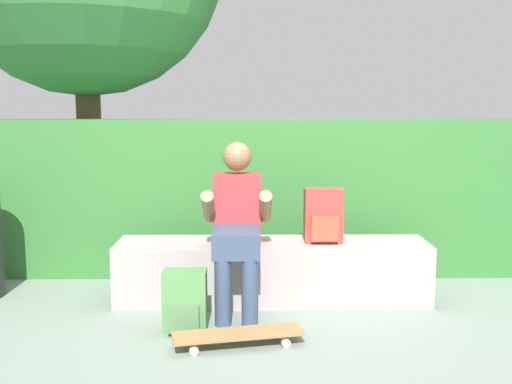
# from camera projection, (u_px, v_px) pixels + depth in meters

# --- Properties ---
(ground_plane) EXTENTS (24.00, 24.00, 0.00)m
(ground_plane) POSITION_uv_depth(u_px,v_px,m) (274.00, 314.00, 4.21)
(ground_plane) COLOR gray
(bench_main) EXTENTS (2.32, 0.49, 0.45)m
(bench_main) POSITION_uv_depth(u_px,v_px,m) (272.00, 271.00, 4.50)
(bench_main) COLOR #A59695
(bench_main) RESTS_ON ground
(person_skater) EXTENTS (0.49, 0.62, 1.20)m
(person_skater) POSITION_uv_depth(u_px,v_px,m) (237.00, 221.00, 4.22)
(person_skater) COLOR #B73338
(person_skater) RESTS_ON ground
(skateboard_near_person) EXTENTS (0.82, 0.36, 0.09)m
(skateboard_near_person) POSITION_uv_depth(u_px,v_px,m) (238.00, 334.00, 3.64)
(skateboard_near_person) COLOR olive
(skateboard_near_person) RESTS_ON ground
(backpack_on_bench) EXTENTS (0.28, 0.23, 0.40)m
(backpack_on_bench) POSITION_uv_depth(u_px,v_px,m) (323.00, 216.00, 4.43)
(backpack_on_bench) COLOR #B23833
(backpack_on_bench) RESTS_ON bench_main
(backpack_on_ground) EXTENTS (0.28, 0.23, 0.40)m
(backpack_on_ground) POSITION_uv_depth(u_px,v_px,m) (185.00, 302.00, 3.87)
(backpack_on_ground) COLOR #51894C
(backpack_on_ground) RESTS_ON ground
(hedge_row) EXTENTS (5.33, 0.62, 1.34)m
(hedge_row) POSITION_uv_depth(u_px,v_px,m) (271.00, 196.00, 5.29)
(hedge_row) COLOR #336F31
(hedge_row) RESTS_ON ground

